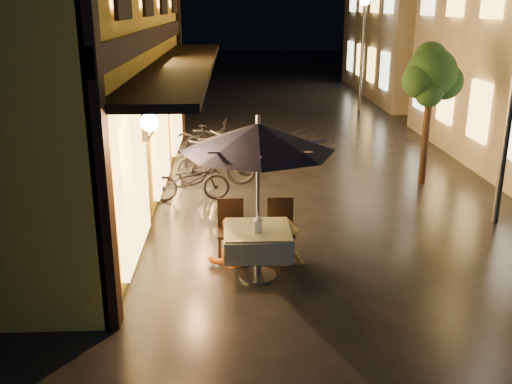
{
  "coord_description": "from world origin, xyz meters",
  "views": [
    {
      "loc": [
        -1.92,
        -7.84,
        3.9
      ],
      "look_at": [
        -1.57,
        0.51,
        1.15
      ],
      "focal_mm": 40.0,
      "sensor_mm": 36.0,
      "label": 1
    }
  ],
  "objects_px": {
    "table_lantern": "(258,223)",
    "bicycle_0": "(190,181)",
    "person_yellow": "(283,221)",
    "cafe_table": "(258,241)",
    "patio_umbrella": "(258,137)",
    "person_orange": "(229,219)"
  },
  "relations": [
    {
      "from": "person_yellow",
      "to": "table_lantern",
      "type": "bearing_deg",
      "value": 61.23
    },
    {
      "from": "table_lantern",
      "to": "bicycle_0",
      "type": "relative_size",
      "value": 0.15
    },
    {
      "from": "table_lantern",
      "to": "person_yellow",
      "type": "distance_m",
      "value": 0.78
    },
    {
      "from": "person_orange",
      "to": "bicycle_0",
      "type": "xyz_separation_m",
      "value": [
        -0.82,
        3.04,
        -0.3
      ]
    },
    {
      "from": "cafe_table",
      "to": "table_lantern",
      "type": "distance_m",
      "value": 0.35
    },
    {
      "from": "bicycle_0",
      "to": "person_yellow",
      "type": "bearing_deg",
      "value": -157.01
    },
    {
      "from": "patio_umbrella",
      "to": "person_orange",
      "type": "xyz_separation_m",
      "value": [
        -0.43,
        0.56,
        -1.41
      ]
    },
    {
      "from": "bicycle_0",
      "to": "cafe_table",
      "type": "bearing_deg",
      "value": -166.09
    },
    {
      "from": "patio_umbrella",
      "to": "person_yellow",
      "type": "height_order",
      "value": "patio_umbrella"
    },
    {
      "from": "table_lantern",
      "to": "person_orange",
      "type": "bearing_deg",
      "value": 122.27
    },
    {
      "from": "cafe_table",
      "to": "table_lantern",
      "type": "bearing_deg",
      "value": -90.0
    },
    {
      "from": "cafe_table",
      "to": "bicycle_0",
      "type": "relative_size",
      "value": 0.6
    },
    {
      "from": "person_orange",
      "to": "cafe_table",
      "type": "bearing_deg",
      "value": 109.94
    },
    {
      "from": "person_yellow",
      "to": "bicycle_0",
      "type": "xyz_separation_m",
      "value": [
        -1.66,
        3.09,
        -0.27
      ]
    },
    {
      "from": "person_orange",
      "to": "person_yellow",
      "type": "height_order",
      "value": "person_orange"
    },
    {
      "from": "person_orange",
      "to": "person_yellow",
      "type": "bearing_deg",
      "value": 158.76
    },
    {
      "from": "person_orange",
      "to": "person_yellow",
      "type": "distance_m",
      "value": 0.84
    },
    {
      "from": "person_orange",
      "to": "patio_umbrella",
      "type": "bearing_deg",
      "value": 109.94
    },
    {
      "from": "patio_umbrella",
      "to": "table_lantern",
      "type": "xyz_separation_m",
      "value": [
        -0.0,
        -0.13,
        -1.23
      ]
    },
    {
      "from": "cafe_table",
      "to": "table_lantern",
      "type": "xyz_separation_m",
      "value": [
        0.0,
        -0.13,
        0.33
      ]
    },
    {
      "from": "bicycle_0",
      "to": "person_orange",
      "type": "bearing_deg",
      "value": -170.18
    },
    {
      "from": "patio_umbrella",
      "to": "bicycle_0",
      "type": "xyz_separation_m",
      "value": [
        -1.25,
        3.59,
        -1.72
      ]
    }
  ]
}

